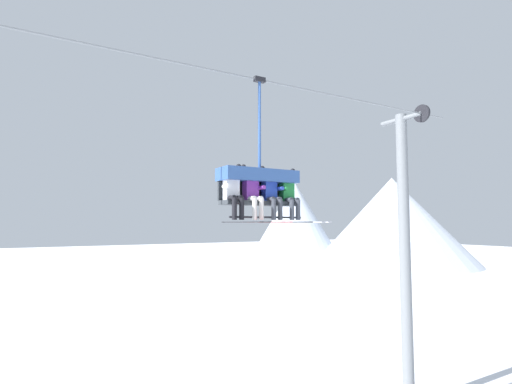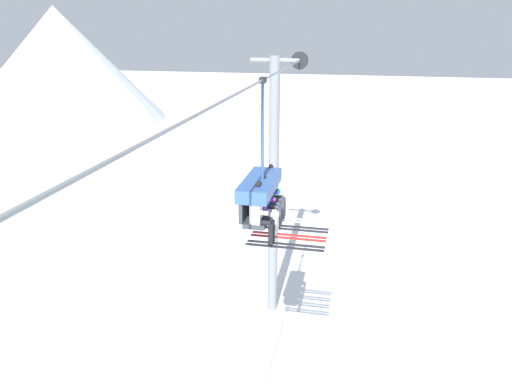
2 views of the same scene
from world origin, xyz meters
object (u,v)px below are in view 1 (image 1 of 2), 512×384
(lift_tower_far, at_px, (405,250))
(chairlift_chair, at_px, (258,181))
(skier_purple, at_px, (253,193))
(skier_green, at_px, (290,194))
(skier_blue, at_px, (272,193))
(skier_white, at_px, (234,192))

(lift_tower_far, xyz_separation_m, chairlift_chair, (-5.91, -0.71, 1.85))
(chairlift_chair, height_order, skier_purple, chairlift_chair)
(lift_tower_far, distance_m, skier_green, 5.47)
(skier_blue, bearing_deg, skier_white, 180.00)
(chairlift_chair, bearing_deg, skier_white, -164.10)
(skier_purple, distance_m, skier_green, 1.01)
(chairlift_chair, xyz_separation_m, skier_white, (-0.75, -0.21, -0.30))
(chairlift_chair, bearing_deg, skier_green, -15.76)
(skier_purple, bearing_deg, skier_blue, 0.00)
(skier_purple, xyz_separation_m, skier_green, (1.01, 0.00, 0.00))
(lift_tower_far, relative_size, skier_purple, 5.57)
(lift_tower_far, xyz_separation_m, skier_white, (-6.66, -0.93, 1.55))
(chairlift_chair, xyz_separation_m, skier_green, (0.76, -0.21, -0.30))
(chairlift_chair, bearing_deg, lift_tower_far, 6.86)
(lift_tower_far, distance_m, skier_blue, 5.95)
(skier_purple, bearing_deg, skier_white, 180.00)
(skier_blue, distance_m, skier_green, 0.51)
(skier_white, xyz_separation_m, skier_purple, (0.50, 0.00, 0.00))
(lift_tower_far, bearing_deg, skier_blue, -170.73)
(skier_purple, distance_m, skier_blue, 0.50)
(chairlift_chair, distance_m, skier_green, 0.84)
(skier_blue, bearing_deg, lift_tower_far, 9.27)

